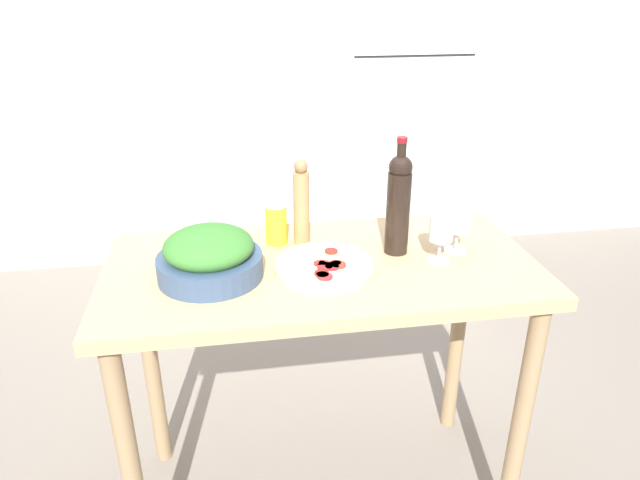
# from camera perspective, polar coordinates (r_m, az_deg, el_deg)

# --- Properties ---
(wall_back) EXTENTS (6.40, 0.06, 2.60)m
(wall_back) POSITION_cam_1_polar(r_m,az_deg,el_deg) (3.56, -5.49, 18.19)
(wall_back) COLOR silver
(wall_back) RESTS_ON ground_plane
(refrigerator) EXTENTS (0.62, 0.74, 1.88)m
(refrigerator) POSITION_cam_1_polar(r_m,az_deg,el_deg) (3.34, 7.12, 11.45)
(refrigerator) COLOR silver
(refrigerator) RESTS_ON ground_plane
(prep_counter) EXTENTS (1.27, 0.63, 0.93)m
(prep_counter) POSITION_cam_1_polar(r_m,az_deg,el_deg) (1.76, 0.17, -6.24)
(prep_counter) COLOR tan
(prep_counter) RESTS_ON ground_plane
(wine_bottle) EXTENTS (0.07, 0.07, 0.36)m
(wine_bottle) POSITION_cam_1_polar(r_m,az_deg,el_deg) (1.71, 7.85, 3.80)
(wine_bottle) COLOR black
(wine_bottle) RESTS_ON prep_counter
(wine_glass_near) EXTENTS (0.07, 0.07, 0.14)m
(wine_glass_near) POSITION_cam_1_polar(r_m,az_deg,el_deg) (1.70, 12.02, 0.85)
(wine_glass_near) COLOR silver
(wine_glass_near) RESTS_ON prep_counter
(wine_glass_far) EXTENTS (0.07, 0.07, 0.14)m
(wine_glass_far) POSITION_cam_1_polar(r_m,az_deg,el_deg) (1.77, 13.67, 1.80)
(wine_glass_far) COLOR silver
(wine_glass_far) RESTS_ON prep_counter
(pepper_mill) EXTENTS (0.05, 0.05, 0.27)m
(pepper_mill) POSITION_cam_1_polar(r_m,az_deg,el_deg) (1.77, -1.88, 3.67)
(pepper_mill) COLOR #AD7F51
(pepper_mill) RESTS_ON prep_counter
(salad_bowl) EXTENTS (0.29, 0.29, 0.15)m
(salad_bowl) POSITION_cam_1_polar(r_m,az_deg,el_deg) (1.62, -11.00, -1.58)
(salad_bowl) COLOR #384C6B
(salad_bowl) RESTS_ON prep_counter
(homemade_pizza) EXTENTS (0.29, 0.29, 0.03)m
(homemade_pizza) POSITION_cam_1_polar(r_m,az_deg,el_deg) (1.64, 0.55, -2.63)
(homemade_pizza) COLOR beige
(homemade_pizza) RESTS_ON prep_counter
(salt_canister) EXTENTS (0.07, 0.07, 0.14)m
(salt_canister) POSITION_cam_1_polar(r_m,az_deg,el_deg) (1.80, -4.40, 1.72)
(salt_canister) COLOR yellow
(salt_canister) RESTS_ON prep_counter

